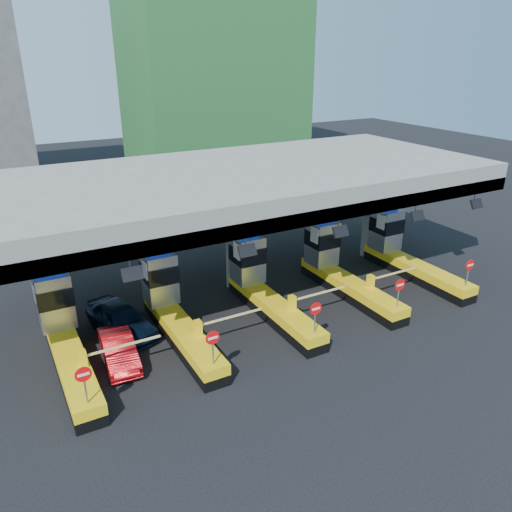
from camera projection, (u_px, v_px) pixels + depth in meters
ground at (264, 309)px, 26.65m from camera, size 120.00×120.00×0.00m
toll_canopy at (238, 186)px, 26.63m from camera, size 28.00×12.09×7.00m
toll_lane_far_left at (63, 332)px, 21.87m from camera, size 4.43×8.00×4.16m
toll_lane_left at (171, 306)px, 24.11m from camera, size 4.43×8.00×4.16m
toll_lane_center at (261, 284)px, 26.34m from camera, size 4.43×8.00×4.16m
toll_lane_right at (337, 266)px, 28.58m from camera, size 4.43×8.00×4.16m
toll_lane_far_right at (402, 250)px, 30.82m from camera, size 4.43×8.00×4.16m
bg_building_scaffold at (213, 38)px, 52.54m from camera, size 18.00×12.00×28.00m
van at (121, 319)px, 24.15m from camera, size 2.92×4.92×1.57m
red_car at (119, 350)px, 21.94m from camera, size 1.61×3.88×1.25m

